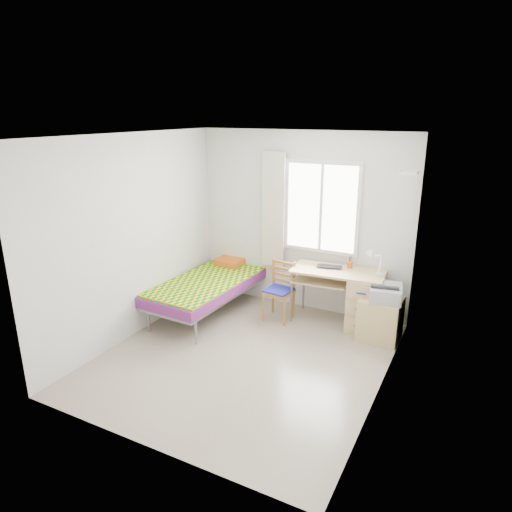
{
  "coord_description": "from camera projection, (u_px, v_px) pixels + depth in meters",
  "views": [
    {
      "loc": [
        2.36,
        -4.28,
        2.84
      ],
      "look_at": [
        -0.13,
        0.55,
        1.11
      ],
      "focal_mm": 32.0,
      "sensor_mm": 36.0,
      "label": 1
    }
  ],
  "objects": [
    {
      "name": "task_lamp",
      "position": [
        374.0,
        260.0,
        5.85
      ],
      "size": [
        0.22,
        0.31,
        0.39
      ],
      "rotation": [
        0.0,
        0.0,
        0.09
      ],
      "color": "white",
      "rests_on": "desk"
    },
    {
      "name": "wall_back",
      "position": [
        302.0,
        222.0,
        6.61
      ],
      "size": [
        3.2,
        0.0,
        3.2
      ],
      "primitive_type": "plane",
      "rotation": [
        1.57,
        0.0,
        0.0
      ],
      "color": "silver",
      "rests_on": "ground"
    },
    {
      "name": "wall_right",
      "position": [
        388.0,
        277.0,
        4.43
      ],
      "size": [
        0.0,
        3.5,
        3.5
      ],
      "primitive_type": "plane",
      "rotation": [
        1.57,
        0.0,
        -1.57
      ],
      "color": "silver",
      "rests_on": "ground"
    },
    {
      "name": "bed",
      "position": [
        211.0,
        283.0,
        6.69
      ],
      "size": [
        1.05,
        2.08,
        0.88
      ],
      "rotation": [
        0.0,
        0.0,
        -0.05
      ],
      "color": "gray",
      "rests_on": "floor"
    },
    {
      "name": "floating_shelf",
      "position": [
        410.0,
        172.0,
        5.4
      ],
      "size": [
        0.2,
        0.32,
        0.03
      ],
      "primitive_type": "cube",
      "color": "white",
      "rests_on": "wall_right"
    },
    {
      "name": "wall_left",
      "position": [
        134.0,
        238.0,
        5.82
      ],
      "size": [
        0.0,
        3.5,
        3.5
      ],
      "primitive_type": "plane",
      "rotation": [
        1.57,
        0.0,
        1.57
      ],
      "color": "silver",
      "rests_on": "ground"
    },
    {
      "name": "ceiling",
      "position": [
        243.0,
        135.0,
        4.73
      ],
      "size": [
        3.5,
        3.5,
        0.0
      ],
      "primitive_type": "plane",
      "rotation": [
        3.14,
        0.0,
        0.0
      ],
      "color": "white",
      "rests_on": "wall_back"
    },
    {
      "name": "cabinet",
      "position": [
        380.0,
        319.0,
        5.89
      ],
      "size": [
        0.53,
        0.47,
        0.56
      ],
      "rotation": [
        0.0,
        0.0,
        -0.03
      ],
      "color": "tan",
      "rests_on": "floor"
    },
    {
      "name": "floor",
      "position": [
        245.0,
        357.0,
        5.52
      ],
      "size": [
        3.5,
        3.5,
        0.0
      ],
      "primitive_type": "plane",
      "color": "#BCAD93",
      "rests_on": "ground"
    },
    {
      "name": "chair",
      "position": [
        281.0,
        287.0,
        6.43
      ],
      "size": [
        0.4,
        0.4,
        0.84
      ],
      "rotation": [
        0.0,
        0.0,
        -0.12
      ],
      "color": "#A86420",
      "rests_on": "floor"
    },
    {
      "name": "curtain",
      "position": [
        273.0,
        210.0,
        6.69
      ],
      "size": [
        0.35,
        0.05,
        1.7
      ],
      "primitive_type": "cube",
      "color": "beige",
      "rests_on": "wall_back"
    },
    {
      "name": "book",
      "position": [
        326.0,
        282.0,
        6.29
      ],
      "size": [
        0.28,
        0.31,
        0.02
      ],
      "primitive_type": "imported",
      "rotation": [
        0.0,
        0.0,
        0.47
      ],
      "color": "gray",
      "rests_on": "desk"
    },
    {
      "name": "pen_cup",
      "position": [
        350.0,
        265.0,
        6.28
      ],
      "size": [
        0.09,
        0.09,
        0.1
      ],
      "primitive_type": "cylinder",
      "rotation": [
        0.0,
        0.0,
        -0.25
      ],
      "color": "#CC5416",
      "rests_on": "desk"
    },
    {
      "name": "desk",
      "position": [
        360.0,
        299.0,
        6.15
      ],
      "size": [
        1.28,
        0.66,
        0.78
      ],
      "rotation": [
        0.0,
        0.0,
        0.08
      ],
      "color": "tan",
      "rests_on": "floor"
    },
    {
      "name": "window",
      "position": [
        321.0,
        208.0,
        6.38
      ],
      "size": [
        1.1,
        0.04,
        1.3
      ],
      "color": "white",
      "rests_on": "wall_back"
    },
    {
      "name": "laptop",
      "position": [
        329.0,
        268.0,
        6.25
      ],
      "size": [
        0.38,
        0.29,
        0.03
      ],
      "primitive_type": "imported",
      "rotation": [
        0.0,
        0.0,
        0.2
      ],
      "color": "black",
      "rests_on": "desk"
    },
    {
      "name": "printer",
      "position": [
        386.0,
        292.0,
        5.75
      ],
      "size": [
        0.46,
        0.51,
        0.19
      ],
      "rotation": [
        0.0,
        0.0,
        0.18
      ],
      "color": "#999BA1",
      "rests_on": "cabinet"
    }
  ]
}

